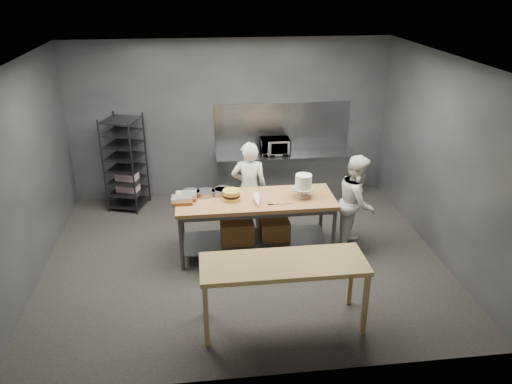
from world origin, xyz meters
TOP-DOWN VIEW (x-y plane):
  - ground at (0.00, 0.00)m, footprint 6.00×6.00m
  - back_wall at (0.00, 2.50)m, footprint 6.00×0.04m
  - work_table at (0.19, 0.16)m, footprint 2.40×0.90m
  - near_counter at (0.32, -1.64)m, footprint 2.00×0.70m
  - back_counter at (1.00, 2.18)m, footprint 2.60×0.60m
  - splashback_panel at (1.00, 2.48)m, footprint 2.60×0.02m
  - speed_rack at (-1.96, 2.10)m, footprint 0.77×0.81m
  - chef_behind at (0.18, 0.82)m, footprint 0.63×0.45m
  - chef_right at (1.80, 0.17)m, footprint 0.83×0.91m
  - microwave at (0.82, 2.18)m, footprint 0.54×0.37m
  - frosted_cake_stand at (0.93, 0.13)m, footprint 0.34×0.34m
  - layer_cake at (-0.16, 0.15)m, footprint 0.26×0.26m
  - cake_pans at (-0.50, 0.39)m, footprint 0.76×0.34m
  - piping_bag at (0.20, -0.06)m, footprint 0.13×0.38m
  - offset_spatula at (0.48, -0.09)m, footprint 0.36×0.02m
  - pastry_clamshells at (-0.87, 0.18)m, footprint 0.37×0.33m

SIDE VIEW (x-z plane):
  - ground at x=0.00m, z-range 0.00..0.00m
  - back_counter at x=1.00m, z-range 0.00..0.90m
  - work_table at x=0.19m, z-range 0.11..1.03m
  - chef_right at x=1.80m, z-range 0.00..1.53m
  - chef_behind at x=0.18m, z-range 0.00..1.60m
  - near_counter at x=0.32m, z-range 0.36..1.26m
  - speed_rack at x=-1.96m, z-range -0.02..1.73m
  - offset_spatula at x=0.48m, z-range 0.92..0.93m
  - cake_pans at x=-0.50m, z-range 0.92..1.00m
  - pastry_clamshells at x=-0.87m, z-range 0.92..1.03m
  - piping_bag at x=0.20m, z-range 0.92..1.04m
  - layer_cake at x=-0.16m, z-range 0.92..1.08m
  - microwave at x=0.82m, z-range 0.90..1.20m
  - frosted_cake_stand at x=0.93m, z-range 0.97..1.33m
  - splashback_panel at x=1.00m, z-range 0.90..1.80m
  - back_wall at x=0.00m, z-range 0.00..3.00m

